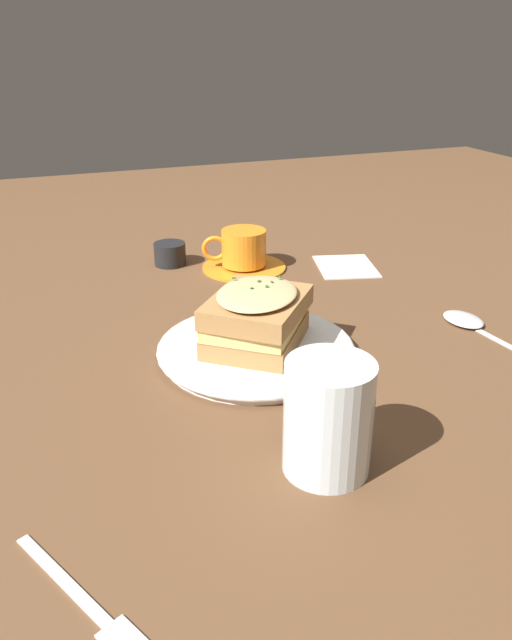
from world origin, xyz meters
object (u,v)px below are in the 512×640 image
teacup_with_saucer (243,253)px  spoon (468,322)px  dinner_plate (256,349)px  condiment_pot (170,254)px  fork (109,625)px  water_glass (328,417)px  sandwich (256,318)px  napkin (346,266)px

teacup_with_saucer → spoon: bearing=137.3°
dinner_plate → spoon: (-0.02, -0.30, -0.01)m
dinner_plate → teacup_with_saucer: (0.30, -0.09, 0.02)m
teacup_with_saucer → spoon: size_ratio=0.78×
dinner_plate → condiment_pot: (0.36, 0.02, 0.01)m
spoon → fork: bearing=-156.1°
dinner_plate → spoon: dinner_plate is taller
water_glass → sandwich: bearing=-4.4°
fork → napkin: same height
dinner_plate → teacup_with_saucer: 0.31m
condiment_pot → teacup_with_saucer: bearing=-119.9°
dinner_plate → napkin: 0.35m
teacup_with_saucer → napkin: 0.17m
water_glass → fork: water_glass is taller
sandwich → fork: (-0.32, 0.22, -0.05)m
spoon → napkin: spoon is taller
sandwich → dinner_plate: bearing=-10.1°
water_glass → napkin: water_glass is taller
dinner_plate → napkin: (0.24, -0.25, -0.01)m
water_glass → condiment_pot: water_glass is taller
water_glass → condiment_pot: size_ratio=1.99×
spoon → condiment_pot: condiment_pot is taller
teacup_with_saucer → condiment_pot: teacup_with_saucer is taller
teacup_with_saucer → spoon: teacup_with_saucer is taller
water_glass → spoon: water_glass is taller
fork → condiment_pot: (0.68, -0.21, 0.02)m
water_glass → teacup_with_saucer: bearing=-11.8°
teacup_with_saucer → water_glass: water_glass is taller
dinner_plate → teacup_with_saucer: size_ratio=1.72×
sandwich → condiment_pot: 0.36m
napkin → teacup_with_saucer: bearing=71.3°
sandwich → water_glass: water_glass is taller
sandwich → condiment_pot: (0.36, 0.02, -0.03)m
sandwich → water_glass: size_ratio=1.58×
teacup_with_saucer → condiment_pot: (0.06, 0.11, -0.01)m
teacup_with_saucer → fork: size_ratio=0.80×
fork → spoon: (0.30, -0.52, 0.00)m
spoon → napkin: size_ratio=1.56×
sandwich → spoon: (-0.02, -0.30, -0.05)m
fork → napkin: 0.73m
sandwich → fork: bearing=144.6°
sandwich → napkin: bearing=-46.0°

